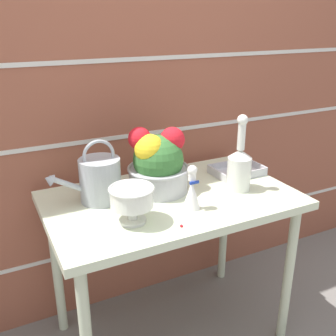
{
  "coord_description": "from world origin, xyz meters",
  "views": [
    {
      "loc": [
        -0.7,
        -1.36,
        1.46
      ],
      "look_at": [
        0.0,
        0.03,
        0.86
      ],
      "focal_mm": 42.0,
      "sensor_mm": 36.0,
      "label": 1
    }
  ],
  "objects_px": {
    "watering_can": "(99,179)",
    "figurine_vase": "(192,191)",
    "glass_decanter": "(239,166)",
    "wire_tray": "(237,172)",
    "flower_planter": "(158,163)",
    "crystal_pedestal_bowl": "(132,198)"
  },
  "relations": [
    {
      "from": "crystal_pedestal_bowl",
      "to": "flower_planter",
      "type": "distance_m",
      "value": 0.3
    },
    {
      "from": "watering_can",
      "to": "glass_decanter",
      "type": "distance_m",
      "value": 0.61
    },
    {
      "from": "watering_can",
      "to": "crystal_pedestal_bowl",
      "type": "relative_size",
      "value": 1.85
    },
    {
      "from": "crystal_pedestal_bowl",
      "to": "flower_planter",
      "type": "bearing_deg",
      "value": 46.42
    },
    {
      "from": "flower_planter",
      "to": "glass_decanter",
      "type": "bearing_deg",
      "value": -24.3
    },
    {
      "from": "crystal_pedestal_bowl",
      "to": "glass_decanter",
      "type": "distance_m",
      "value": 0.54
    },
    {
      "from": "wire_tray",
      "to": "watering_can",
      "type": "bearing_deg",
      "value": 179.21
    },
    {
      "from": "flower_planter",
      "to": "glass_decanter",
      "type": "xyz_separation_m",
      "value": [
        0.33,
        -0.15,
        -0.02
      ]
    },
    {
      "from": "crystal_pedestal_bowl",
      "to": "glass_decanter",
      "type": "xyz_separation_m",
      "value": [
        0.53,
        0.07,
        0.01
      ]
    },
    {
      "from": "figurine_vase",
      "to": "wire_tray",
      "type": "bearing_deg",
      "value": 30.29
    },
    {
      "from": "flower_planter",
      "to": "glass_decanter",
      "type": "distance_m",
      "value": 0.36
    },
    {
      "from": "flower_planter",
      "to": "glass_decanter",
      "type": "relative_size",
      "value": 0.85
    },
    {
      "from": "crystal_pedestal_bowl",
      "to": "wire_tray",
      "type": "distance_m",
      "value": 0.68
    },
    {
      "from": "watering_can",
      "to": "glass_decanter",
      "type": "xyz_separation_m",
      "value": [
        0.59,
        -0.16,
        0.01
      ]
    },
    {
      "from": "glass_decanter",
      "to": "wire_tray",
      "type": "xyz_separation_m",
      "value": [
        0.1,
        0.15,
        -0.1
      ]
    },
    {
      "from": "watering_can",
      "to": "figurine_vase",
      "type": "relative_size",
      "value": 1.7
    },
    {
      "from": "crystal_pedestal_bowl",
      "to": "flower_planter",
      "type": "xyz_separation_m",
      "value": [
        0.21,
        0.22,
        0.03
      ]
    },
    {
      "from": "flower_planter",
      "to": "figurine_vase",
      "type": "relative_size",
      "value": 1.56
    },
    {
      "from": "watering_can",
      "to": "wire_tray",
      "type": "height_order",
      "value": "watering_can"
    },
    {
      "from": "watering_can",
      "to": "glass_decanter",
      "type": "bearing_deg",
      "value": -15.4
    },
    {
      "from": "watering_can",
      "to": "crystal_pedestal_bowl",
      "type": "height_order",
      "value": "watering_can"
    },
    {
      "from": "watering_can",
      "to": "crystal_pedestal_bowl",
      "type": "bearing_deg",
      "value": -77.26
    }
  ]
}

